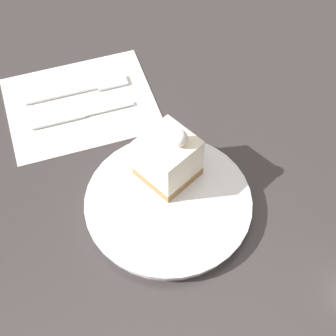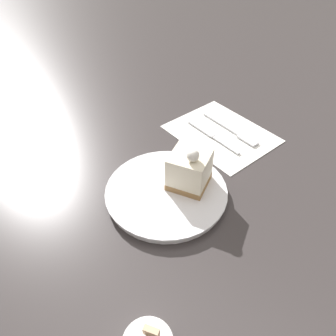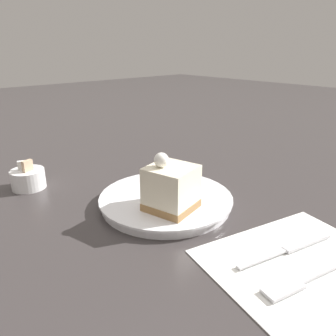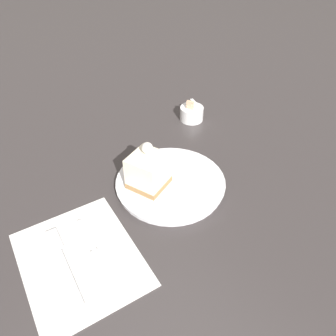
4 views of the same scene
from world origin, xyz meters
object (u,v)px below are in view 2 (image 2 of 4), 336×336
Objects in this scene: plate at (166,192)px; knife at (209,133)px; fork at (234,131)px; cake_slice at (189,169)px.

plate reaches higher than knife.
fork is 1.02× the size of knife.
cake_slice is at bearing 148.14° from plate.
knife is (-0.18, -0.06, -0.05)m from cake_slice.
fork is at bearing 149.35° from knife.
cake_slice is 0.57× the size of knife.
fork is (-0.23, -0.02, -0.05)m from cake_slice.
cake_slice is at bearing 33.45° from knife.
fork is 0.06m from knife.
cake_slice reaches higher than knife.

